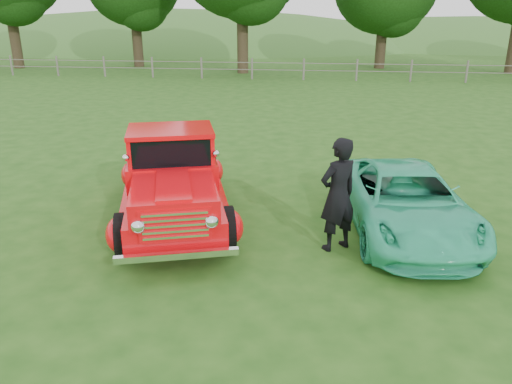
# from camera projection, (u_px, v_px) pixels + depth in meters

# --- Properties ---
(ground) EXTENTS (140.00, 140.00, 0.00)m
(ground) POSITION_uv_depth(u_px,v_px,m) (254.00, 251.00, 8.33)
(ground) COLOR #204C14
(ground) RESTS_ON ground
(distant_hills) EXTENTS (116.00, 60.00, 18.00)m
(distant_hills) POSITION_uv_depth(u_px,v_px,m) (282.00, 78.00, 65.79)
(distant_hills) COLOR #346725
(distant_hills) RESTS_ON ground
(fence_line) EXTENTS (48.00, 0.12, 1.20)m
(fence_line) POSITION_uv_depth(u_px,v_px,m) (304.00, 69.00, 28.63)
(fence_line) COLOR #676257
(fence_line) RESTS_ON ground
(red_pickup) EXTENTS (3.25, 5.28, 1.78)m
(red_pickup) POSITION_uv_depth(u_px,v_px,m) (173.00, 179.00, 9.37)
(red_pickup) COLOR black
(red_pickup) RESTS_ON ground
(teal_sedan) EXTENTS (2.38, 4.37, 1.16)m
(teal_sedan) POSITION_uv_depth(u_px,v_px,m) (406.00, 201.00, 8.87)
(teal_sedan) COLOR #31C490
(teal_sedan) RESTS_ON ground
(man) EXTENTS (0.83, 0.78, 1.91)m
(man) POSITION_uv_depth(u_px,v_px,m) (338.00, 195.00, 8.10)
(man) COLOR black
(man) RESTS_ON ground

